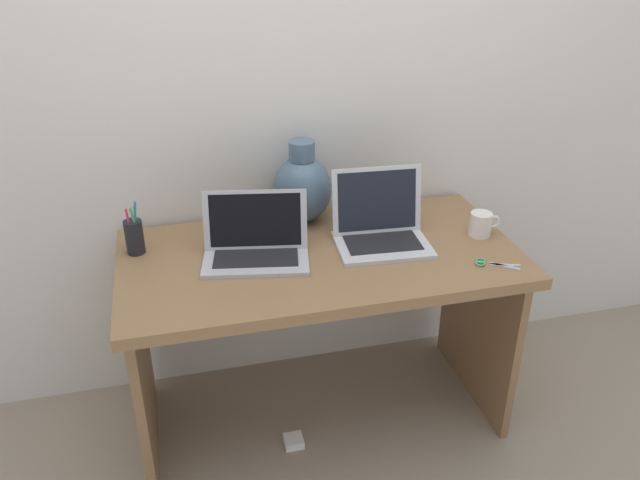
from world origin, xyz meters
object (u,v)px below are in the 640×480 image
Objects in this scene: laptop_right at (380,224)px; coffee_mug at (481,224)px; scissors at (489,263)px; pen_cup at (134,236)px; green_vase at (303,187)px; power_brick at (294,441)px; laptop_left at (256,241)px.

laptop_right reaches higher than coffee_mug.
pen_cup is at bearing 162.03° from scissors.
laptop_right is 0.33m from green_vase.
coffee_mug is (0.59, -0.28, -0.09)m from green_vase.
green_vase is 0.66m from coffee_mug.
green_vase is 4.44× the size of power_brick.
laptop_left is 0.79m from power_brick.
power_brick is at bearing -170.51° from coffee_mug.
green_vase reaches higher than pen_cup.
laptop_right reaches higher than laptop_left.
laptop_right is 0.87m from power_brick.
green_vase is at bearing 47.58° from laptop_left.
pen_cup is at bearing 172.07° from coffee_mug.
power_brick is (-0.72, -0.12, -0.75)m from coffee_mug.
green_vase is at bearing 71.02° from power_brick.
coffee_mug is 0.59× the size of pen_cup.
laptop_left is at bearing 177.12° from coffee_mug.
laptop_left is 0.41m from pen_cup.
pen_cup is 1.19m from scissors.
pen_cup is at bearing 148.72° from power_brick.
coffee_mug is 1.63× the size of power_brick.
coffee_mug is 0.22m from scissors.
power_brick is at bearing -108.98° from green_vase.
laptop_left reaches higher than power_brick.
laptop_left is at bearing -178.96° from laptop_right.
coffee_mug is at bearing 71.83° from scissors.
pen_cup reaches higher than power_brick.
laptop_right is 2.37× the size of scissors.
power_brick is (-0.36, -0.17, -0.78)m from laptop_right.
pen_cup is at bearing 162.18° from laptop_left.
pen_cup is 1.35× the size of scissors.
coffee_mug is at bearing -2.88° from laptop_left.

